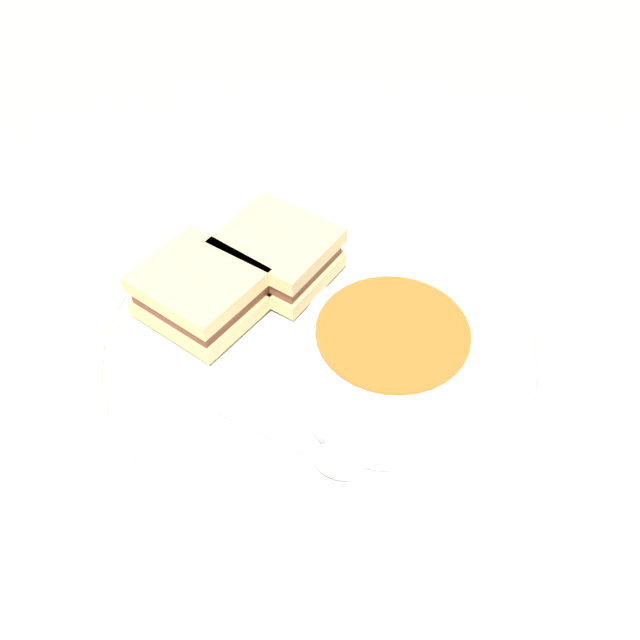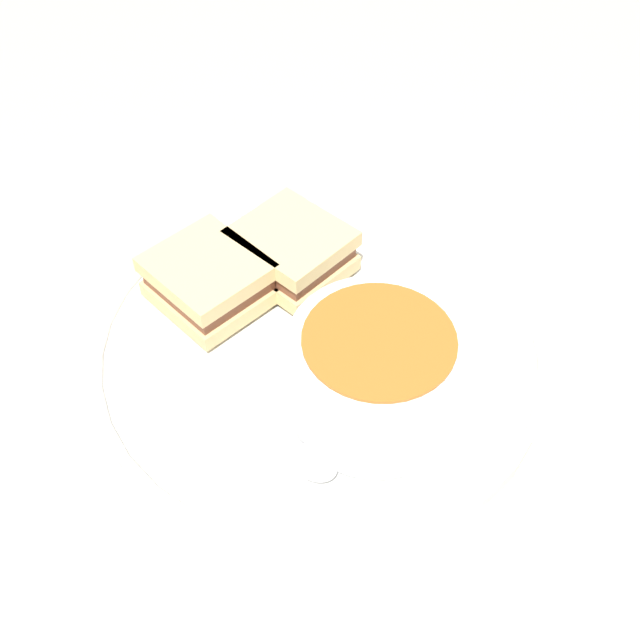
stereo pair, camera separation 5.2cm
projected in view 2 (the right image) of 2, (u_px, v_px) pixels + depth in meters
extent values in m
plane|color=beige|center=(320.00, 354.00, 0.55)|extent=(2.40, 2.40, 0.00)
cylinder|color=white|center=(320.00, 348.00, 0.54)|extent=(0.32, 0.32, 0.01)
torus|color=white|center=(320.00, 340.00, 0.53)|extent=(0.32, 0.32, 0.01)
cylinder|color=white|center=(373.00, 403.00, 0.49)|extent=(0.06, 0.06, 0.01)
cylinder|color=white|center=(376.00, 375.00, 0.47)|extent=(0.11, 0.11, 0.07)
cylinder|color=orange|center=(379.00, 342.00, 0.44)|extent=(0.09, 0.09, 0.01)
cube|color=silver|center=(250.00, 424.00, 0.48)|extent=(0.03, 0.08, 0.00)
ellipsoid|color=silver|center=(312.00, 462.00, 0.46)|extent=(0.03, 0.04, 0.01)
cube|color=#DBBC7F|center=(292.00, 262.00, 0.57)|extent=(0.08, 0.09, 0.01)
cube|color=brown|center=(292.00, 250.00, 0.57)|extent=(0.08, 0.08, 0.01)
cube|color=#DBBC7F|center=(291.00, 238.00, 0.56)|extent=(0.08, 0.09, 0.01)
cube|color=#DBBC7F|center=(210.00, 292.00, 0.55)|extent=(0.08, 0.09, 0.01)
cube|color=brown|center=(208.00, 280.00, 0.54)|extent=(0.07, 0.08, 0.01)
cube|color=#DBBC7F|center=(207.00, 268.00, 0.53)|extent=(0.08, 0.09, 0.01)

